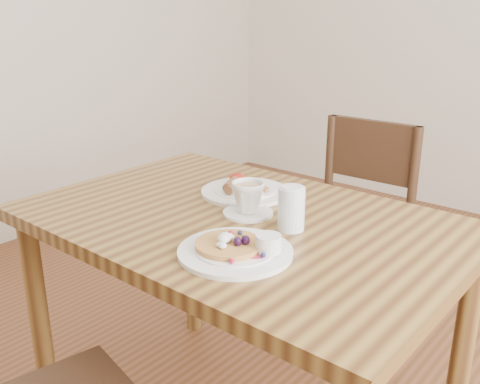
{
  "coord_description": "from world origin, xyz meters",
  "views": [
    {
      "loc": [
        0.88,
        -1.05,
        1.29
      ],
      "look_at": [
        0.0,
        0.0,
        0.82
      ],
      "focal_mm": 40.0,
      "sensor_mm": 36.0,
      "label": 1
    }
  ],
  "objects_px": {
    "breakfast_plate": "(244,190)",
    "water_glass": "(291,209)",
    "teacup_saucer": "(248,200)",
    "pancake_plate": "(237,249)",
    "dining_table": "(240,248)",
    "chair_far": "(352,223)"
  },
  "relations": [
    {
      "from": "pancake_plate",
      "to": "breakfast_plate",
      "type": "bearing_deg",
      "value": 127.65
    },
    {
      "from": "dining_table",
      "to": "chair_far",
      "type": "height_order",
      "value": "chair_far"
    },
    {
      "from": "breakfast_plate",
      "to": "water_glass",
      "type": "distance_m",
      "value": 0.31
    },
    {
      "from": "dining_table",
      "to": "teacup_saucer",
      "type": "height_order",
      "value": "teacup_saucer"
    },
    {
      "from": "breakfast_plate",
      "to": "water_glass",
      "type": "xyz_separation_m",
      "value": [
        0.27,
        -0.14,
        0.05
      ]
    },
    {
      "from": "dining_table",
      "to": "water_glass",
      "type": "distance_m",
      "value": 0.22
    },
    {
      "from": "chair_far",
      "to": "water_glass",
      "type": "height_order",
      "value": "chair_far"
    },
    {
      "from": "pancake_plate",
      "to": "breakfast_plate",
      "type": "height_order",
      "value": "pancake_plate"
    },
    {
      "from": "chair_far",
      "to": "breakfast_plate",
      "type": "xyz_separation_m",
      "value": [
        -0.08,
        -0.57,
        0.27
      ]
    },
    {
      "from": "chair_far",
      "to": "pancake_plate",
      "type": "relative_size",
      "value": 3.26
    },
    {
      "from": "breakfast_plate",
      "to": "teacup_saucer",
      "type": "bearing_deg",
      "value": -46.4
    },
    {
      "from": "dining_table",
      "to": "pancake_plate",
      "type": "bearing_deg",
      "value": -51.54
    },
    {
      "from": "chair_far",
      "to": "pancake_plate",
      "type": "bearing_deg",
      "value": 99.36
    },
    {
      "from": "pancake_plate",
      "to": "chair_far",
      "type": "bearing_deg",
      "value": 101.27
    },
    {
      "from": "chair_far",
      "to": "breakfast_plate",
      "type": "relative_size",
      "value": 3.26
    },
    {
      "from": "dining_table",
      "to": "chair_far",
      "type": "bearing_deg",
      "value": 92.43
    },
    {
      "from": "water_glass",
      "to": "chair_far",
      "type": "bearing_deg",
      "value": 105.07
    },
    {
      "from": "dining_table",
      "to": "teacup_saucer",
      "type": "distance_m",
      "value": 0.14
    },
    {
      "from": "teacup_saucer",
      "to": "water_glass",
      "type": "bearing_deg",
      "value": -4.25
    },
    {
      "from": "dining_table",
      "to": "pancake_plate",
      "type": "relative_size",
      "value": 4.44
    },
    {
      "from": "pancake_plate",
      "to": "breakfast_plate",
      "type": "distance_m",
      "value": 0.43
    },
    {
      "from": "breakfast_plate",
      "to": "dining_table",
      "type": "bearing_deg",
      "value": -53.38
    }
  ]
}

